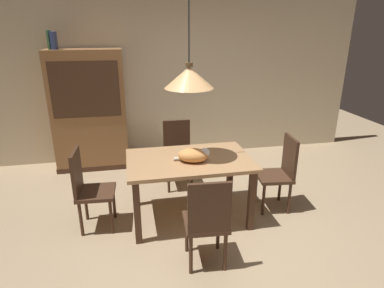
{
  "coord_description": "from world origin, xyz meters",
  "views": [
    {
      "loc": [
        -0.75,
        -2.79,
        2.16
      ],
      "look_at": [
        -0.05,
        0.75,
        0.85
      ],
      "focal_mm": 30.39,
      "sensor_mm": 36.0,
      "label": 1
    }
  ],
  "objects_px": {
    "dining_table": "(189,167)",
    "book_blue_wide": "(54,40)",
    "chair_far_back": "(178,151)",
    "book_green_slim": "(49,40)",
    "cat_sleeping": "(194,155)",
    "pendant_lamp": "(189,77)",
    "hutch_bookcase": "(90,113)",
    "chair_left_side": "(88,186)",
    "chair_right_side": "(280,170)",
    "chair_near_front": "(207,219)"
  },
  "relations": [
    {
      "from": "dining_table",
      "to": "book_blue_wide",
      "type": "bearing_deg",
      "value": 132.23
    },
    {
      "from": "chair_far_back",
      "to": "book_green_slim",
      "type": "relative_size",
      "value": 3.58
    },
    {
      "from": "dining_table",
      "to": "book_green_slim",
      "type": "xyz_separation_m",
      "value": [
        -1.67,
        1.77,
        1.33
      ]
    },
    {
      "from": "cat_sleeping",
      "to": "pendant_lamp",
      "type": "relative_size",
      "value": 0.31
    },
    {
      "from": "chair_far_back",
      "to": "book_green_slim",
      "type": "distance_m",
      "value": 2.4
    },
    {
      "from": "cat_sleeping",
      "to": "hutch_bookcase",
      "type": "bearing_deg",
      "value": 124.23
    },
    {
      "from": "chair_left_side",
      "to": "book_blue_wide",
      "type": "distance_m",
      "value": 2.34
    },
    {
      "from": "chair_right_side",
      "to": "pendant_lamp",
      "type": "relative_size",
      "value": 0.72
    },
    {
      "from": "dining_table",
      "to": "pendant_lamp",
      "type": "bearing_deg",
      "value": 75.96
    },
    {
      "from": "cat_sleeping",
      "to": "hutch_bookcase",
      "type": "xyz_separation_m",
      "value": [
        -1.27,
        1.87,
        0.06
      ]
    },
    {
      "from": "book_blue_wide",
      "to": "pendant_lamp",
      "type": "bearing_deg",
      "value": -47.77
    },
    {
      "from": "pendant_lamp",
      "to": "chair_right_side",
      "type": "bearing_deg",
      "value": -0.39
    },
    {
      "from": "book_blue_wide",
      "to": "chair_right_side",
      "type": "bearing_deg",
      "value": -33.05
    },
    {
      "from": "chair_right_side",
      "to": "cat_sleeping",
      "type": "bearing_deg",
      "value": -175.57
    },
    {
      "from": "chair_near_front",
      "to": "chair_right_side",
      "type": "xyz_separation_m",
      "value": [
        1.13,
        0.87,
        0.0
      ]
    },
    {
      "from": "hutch_bookcase",
      "to": "pendant_lamp",
      "type": "bearing_deg",
      "value": -55.21
    },
    {
      "from": "chair_near_front",
      "to": "chair_right_side",
      "type": "height_order",
      "value": "same"
    },
    {
      "from": "dining_table",
      "to": "pendant_lamp",
      "type": "xyz_separation_m",
      "value": [
        0.0,
        0.0,
        1.01
      ]
    },
    {
      "from": "chair_right_side",
      "to": "hutch_bookcase",
      "type": "height_order",
      "value": "hutch_bookcase"
    },
    {
      "from": "dining_table",
      "to": "chair_far_back",
      "type": "distance_m",
      "value": 0.89
    },
    {
      "from": "book_blue_wide",
      "to": "chair_far_back",
      "type": "bearing_deg",
      "value": -29.06
    },
    {
      "from": "chair_near_front",
      "to": "dining_table",
      "type": "bearing_deg",
      "value": 89.67
    },
    {
      "from": "dining_table",
      "to": "chair_far_back",
      "type": "relative_size",
      "value": 1.51
    },
    {
      "from": "dining_table",
      "to": "chair_right_side",
      "type": "xyz_separation_m",
      "value": [
        1.13,
        -0.01,
        -0.14
      ]
    },
    {
      "from": "dining_table",
      "to": "cat_sleeping",
      "type": "distance_m",
      "value": 0.2
    },
    {
      "from": "chair_near_front",
      "to": "cat_sleeping",
      "type": "height_order",
      "value": "chair_near_front"
    },
    {
      "from": "book_green_slim",
      "to": "book_blue_wide",
      "type": "distance_m",
      "value": 0.06
    },
    {
      "from": "chair_right_side",
      "to": "dining_table",
      "type": "bearing_deg",
      "value": 179.61
    },
    {
      "from": "chair_right_side",
      "to": "chair_far_back",
      "type": "bearing_deg",
      "value": 141.8
    },
    {
      "from": "chair_left_side",
      "to": "chair_right_side",
      "type": "relative_size",
      "value": 1.0
    },
    {
      "from": "cat_sleeping",
      "to": "pendant_lamp",
      "type": "height_order",
      "value": "pendant_lamp"
    },
    {
      "from": "pendant_lamp",
      "to": "book_blue_wide",
      "type": "relative_size",
      "value": 5.42
    },
    {
      "from": "chair_near_front",
      "to": "cat_sleeping",
      "type": "distance_m",
      "value": 0.85
    },
    {
      "from": "book_green_slim",
      "to": "book_blue_wide",
      "type": "bearing_deg",
      "value": 0.0
    },
    {
      "from": "chair_left_side",
      "to": "dining_table",
      "type": "bearing_deg",
      "value": -0.25
    },
    {
      "from": "chair_near_front",
      "to": "cat_sleeping",
      "type": "xyz_separation_m",
      "value": [
        0.04,
        0.79,
        0.32
      ]
    },
    {
      "from": "pendant_lamp",
      "to": "book_blue_wide",
      "type": "bearing_deg",
      "value": 132.23
    },
    {
      "from": "dining_table",
      "to": "chair_far_back",
      "type": "bearing_deg",
      "value": 89.87
    },
    {
      "from": "chair_left_side",
      "to": "cat_sleeping",
      "type": "relative_size",
      "value": 2.32
    },
    {
      "from": "chair_far_back",
      "to": "hutch_bookcase",
      "type": "distance_m",
      "value": 1.57
    },
    {
      "from": "dining_table",
      "to": "hutch_bookcase",
      "type": "relative_size",
      "value": 0.76
    },
    {
      "from": "chair_right_side",
      "to": "book_blue_wide",
      "type": "relative_size",
      "value": 3.88
    },
    {
      "from": "chair_left_side",
      "to": "chair_near_front",
      "type": "bearing_deg",
      "value": -38.18
    },
    {
      "from": "chair_far_back",
      "to": "book_blue_wide",
      "type": "distance_m",
      "value": 2.35
    },
    {
      "from": "chair_left_side",
      "to": "book_green_slim",
      "type": "distance_m",
      "value": 2.36
    },
    {
      "from": "hutch_bookcase",
      "to": "chair_near_front",
      "type": "bearing_deg",
      "value": -65.17
    },
    {
      "from": "chair_far_back",
      "to": "chair_right_side",
      "type": "height_order",
      "value": "same"
    },
    {
      "from": "chair_far_back",
      "to": "cat_sleeping",
      "type": "xyz_separation_m",
      "value": [
        0.04,
        -0.97,
        0.32
      ]
    },
    {
      "from": "dining_table",
      "to": "chair_near_front",
      "type": "relative_size",
      "value": 1.51
    },
    {
      "from": "chair_left_side",
      "to": "chair_right_side",
      "type": "distance_m",
      "value": 2.26
    }
  ]
}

